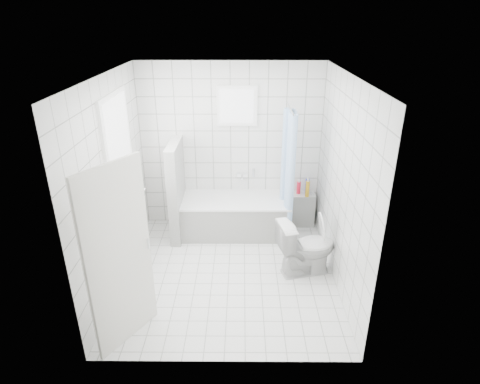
{
  "coord_description": "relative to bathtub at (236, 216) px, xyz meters",
  "views": [
    {
      "loc": [
        0.18,
        -4.49,
        3.24
      ],
      "look_at": [
        0.15,
        0.35,
        1.05
      ],
      "focal_mm": 30.0,
      "sensor_mm": 36.0,
      "label": 1
    }
  ],
  "objects": [
    {
      "name": "ceiling",
      "position": [
        -0.08,
        -1.12,
        2.31
      ],
      "size": [
        3.0,
        3.0,
        0.0
      ],
      "primitive_type": "plane",
      "rotation": [
        3.14,
        0.0,
        0.0
      ],
      "color": "white",
      "rests_on": "ground"
    },
    {
      "name": "ground",
      "position": [
        -0.08,
        -1.12,
        -0.29
      ],
      "size": [
        3.0,
        3.0,
        0.0
      ],
      "primitive_type": "plane",
      "color": "white",
      "rests_on": "ground"
    },
    {
      "name": "tiled_ledge",
      "position": [
        1.08,
        0.25,
        -0.02
      ],
      "size": [
        0.4,
        0.24,
        0.55
      ],
      "primitive_type": "cube",
      "color": "white",
      "rests_on": "ground"
    },
    {
      "name": "window_back",
      "position": [
        0.02,
        0.33,
        1.66
      ],
      "size": [
        0.5,
        0.01,
        0.5
      ],
      "primitive_type": "cube",
      "color": "white",
      "rests_on": "wall_back"
    },
    {
      "name": "bathtub",
      "position": [
        0.0,
        0.0,
        0.0
      ],
      "size": [
        1.66,
        0.77,
        0.58
      ],
      "color": "white",
      "rests_on": "ground"
    },
    {
      "name": "toilet",
      "position": [
        0.95,
        -1.08,
        0.1
      ],
      "size": [
        0.84,
        0.6,
        0.78
      ],
      "primitive_type": "imported",
      "rotation": [
        0.0,
        0.0,
        1.81
      ],
      "color": "white",
      "rests_on": "ground"
    },
    {
      "name": "partition_wall",
      "position": [
        -0.9,
        -0.05,
        0.46
      ],
      "size": [
        0.15,
        0.85,
        1.5
      ],
      "primitive_type": "cube",
      "color": "white",
      "rests_on": "ground"
    },
    {
      "name": "sill_bottles",
      "position": [
        -1.38,
        -0.95,
        0.72
      ],
      "size": [
        0.17,
        0.79,
        0.27
      ],
      "color": "#C34B64",
      "rests_on": "window_sill"
    },
    {
      "name": "window_sill",
      "position": [
        -1.39,
        -0.82,
        0.57
      ],
      "size": [
        0.18,
        1.02,
        0.08
      ],
      "primitive_type": "cube",
      "color": "white",
      "rests_on": "wall_left"
    },
    {
      "name": "tub_faucet",
      "position": [
        0.1,
        0.33,
        0.56
      ],
      "size": [
        0.18,
        0.06,
        0.06
      ],
      "primitive_type": "cube",
      "color": "silver",
      "rests_on": "wall_back"
    },
    {
      "name": "door",
      "position": [
        -1.12,
        -2.27,
        0.71
      ],
      "size": [
        0.46,
        0.7,
        2.0
      ],
      "primitive_type": "cube",
      "rotation": [
        0.0,
        0.0,
        -0.56
      ],
      "color": "silver",
      "rests_on": "ground"
    },
    {
      "name": "wall_left",
      "position": [
        -1.48,
        -1.12,
        1.01
      ],
      "size": [
        0.02,
        3.0,
        2.6
      ],
      "primitive_type": "cube",
      "color": "white",
      "rests_on": "ground"
    },
    {
      "name": "window_left",
      "position": [
        -1.43,
        -0.82,
        1.31
      ],
      "size": [
        0.01,
        0.9,
        1.4
      ],
      "primitive_type": "cube",
      "color": "white",
      "rests_on": "wall_left"
    },
    {
      "name": "wall_right",
      "position": [
        1.32,
        -1.12,
        1.01
      ],
      "size": [
        0.02,
        3.0,
        2.6
      ],
      "primitive_type": "cube",
      "color": "white",
      "rests_on": "ground"
    },
    {
      "name": "wall_front",
      "position": [
        -0.08,
        -2.62,
        1.01
      ],
      "size": [
        2.8,
        0.02,
        2.6
      ],
      "primitive_type": "cube",
      "color": "white",
      "rests_on": "ground"
    },
    {
      "name": "shower_curtain",
      "position": [
        0.77,
        -0.16,
        0.81
      ],
      "size": [
        0.14,
        0.48,
        1.78
      ],
      "primitive_type": null,
      "color": "#4989D8",
      "rests_on": "curtain_rod"
    },
    {
      "name": "wall_back",
      "position": [
        -0.08,
        0.38,
        1.01
      ],
      "size": [
        2.8,
        0.02,
        2.6
      ],
      "primitive_type": "cube",
      "color": "white",
      "rests_on": "ground"
    },
    {
      "name": "ledge_bottles",
      "position": [
        1.1,
        0.23,
        0.38
      ],
      "size": [
        0.2,
        0.18,
        0.26
      ],
      "color": "gold",
      "rests_on": "tiled_ledge"
    },
    {
      "name": "curtain_rod",
      "position": [
        0.77,
        -0.02,
        1.71
      ],
      "size": [
        0.02,
        0.8,
        0.02
      ],
      "primitive_type": "cylinder",
      "rotation": [
        1.57,
        0.0,
        0.0
      ],
      "color": "silver",
      "rests_on": "wall_back"
    }
  ]
}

